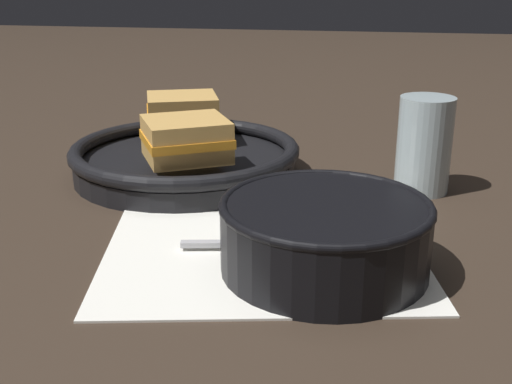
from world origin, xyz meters
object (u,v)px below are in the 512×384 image
at_px(soup_bowl, 325,232).
at_px(sandwich_near_right, 182,112).
at_px(skillet, 185,159).
at_px(drinking_glass, 424,145).
at_px(spoon, 300,243).
at_px(sandwich_near_left, 186,139).

relative_size(soup_bowl, sandwich_near_right, 1.57).
bearing_deg(skillet, drinking_glass, -1.57).
bearing_deg(soup_bowl, drinking_glass, 67.24).
relative_size(spoon, sandwich_near_left, 1.34).
height_order(soup_bowl, skillet, soup_bowl).
xyz_separation_m(skillet, sandwich_near_right, (-0.02, 0.07, 0.04)).
distance_m(sandwich_near_left, drinking_glass, 0.27).
bearing_deg(spoon, drinking_glass, 47.15).
relative_size(soup_bowl, spoon, 1.11).
bearing_deg(skillet, sandwich_near_right, 108.10).
xyz_separation_m(sandwich_near_left, sandwich_near_right, (-0.04, 0.13, 0.00)).
bearing_deg(sandwich_near_left, sandwich_near_right, 108.10).
xyz_separation_m(soup_bowl, spoon, (-0.02, 0.04, -0.03)).
bearing_deg(sandwich_near_left, soup_bowl, -45.01).
relative_size(spoon, sandwich_near_right, 1.41).
relative_size(skillet, sandwich_near_left, 2.34).
distance_m(skillet, sandwich_near_right, 0.08).
bearing_deg(drinking_glass, sandwich_near_left, -167.80).
height_order(spoon, drinking_glass, drinking_glass).
xyz_separation_m(spoon, drinking_glass, (0.12, 0.19, 0.05)).
xyz_separation_m(soup_bowl, sandwich_near_right, (-0.21, 0.30, 0.03)).
distance_m(sandwich_near_right, drinking_glass, 0.32).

